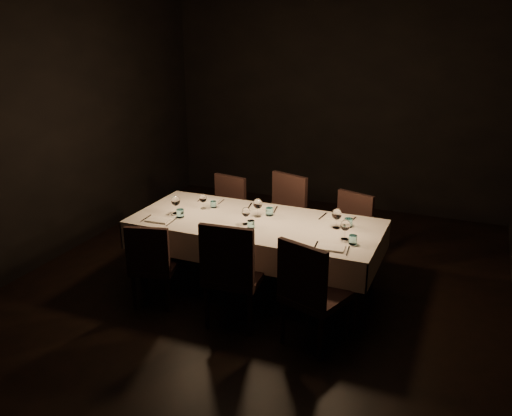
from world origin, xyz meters
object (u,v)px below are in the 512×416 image
at_px(chair_near_left, 152,261).
at_px(chair_near_center, 232,270).
at_px(chair_far_right, 349,230).
at_px(dining_table, 256,228).
at_px(chair_far_center, 282,214).
at_px(chair_near_right, 310,290).
at_px(chair_far_left, 225,210).

xyz_separation_m(chair_near_left, chair_near_center, (0.87, -0.02, 0.08)).
bearing_deg(chair_far_right, chair_near_left, -118.67).
xyz_separation_m(dining_table, chair_far_center, (-0.01, 0.83, -0.14)).
height_order(chair_near_right, chair_far_left, chair_near_right).
height_order(chair_near_left, chair_far_left, chair_far_left).
distance_m(chair_near_left, chair_near_center, 0.87).
relative_size(chair_near_center, chair_near_right, 1.04).
bearing_deg(chair_far_right, chair_far_left, -164.54).
height_order(chair_near_left, chair_near_right, chair_near_right).
distance_m(chair_near_right, chair_far_center, 1.84).
xyz_separation_m(dining_table, chair_near_left, (-0.78, -0.73, -0.20)).
relative_size(dining_table, chair_far_right, 2.77).
bearing_deg(dining_table, chair_far_right, 43.58).
bearing_deg(chair_near_left, dining_table, -151.90).
bearing_deg(chair_near_right, chair_far_left, -27.07).
relative_size(chair_near_right, chair_far_left, 1.10).
bearing_deg(chair_far_center, chair_far_right, 13.57).
bearing_deg(dining_table, chair_far_center, 91.02).
relative_size(chair_near_left, chair_near_right, 0.88).
bearing_deg(chair_far_left, chair_near_left, -80.77).
xyz_separation_m(dining_table, chair_near_center, (0.08, -0.75, -0.12)).
bearing_deg(chair_near_center, chair_far_left, -67.11).
distance_m(chair_near_right, chair_far_left, 2.27).
xyz_separation_m(chair_near_center, chair_far_center, (-0.10, 1.58, -0.01)).
distance_m(chair_near_left, chair_near_right, 1.62).
xyz_separation_m(chair_near_right, chair_far_left, (-1.58, 1.63, -0.04)).
xyz_separation_m(chair_near_left, chair_far_right, (1.58, 1.49, 0.02)).
bearing_deg(chair_far_center, chair_near_center, -67.71).
distance_m(chair_near_left, chair_far_right, 2.17).
bearing_deg(chair_near_center, chair_near_right, 171.15).
distance_m(chair_near_center, chair_far_right, 1.67).
relative_size(chair_far_center, chair_far_right, 1.11).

